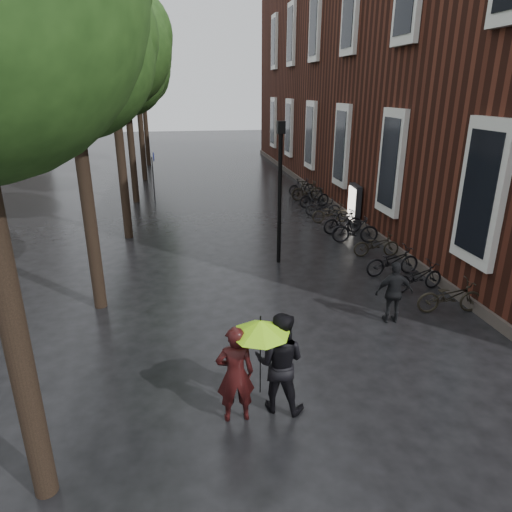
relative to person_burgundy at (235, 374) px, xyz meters
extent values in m
plane|color=black|center=(1.13, -2.07, -0.90)|extent=(120.00, 120.00, 0.00)
cube|color=#38160F|center=(11.63, 17.43, 5.10)|extent=(10.00, 33.00, 12.00)
cube|color=silver|center=(6.58, 3.43, 2.10)|extent=(0.25, 1.60, 3.60)
cube|color=black|center=(6.48, 3.43, 2.10)|extent=(0.10, 1.20, 3.00)
cube|color=silver|center=(6.58, 8.43, 2.10)|extent=(0.25, 1.60, 3.60)
cube|color=black|center=(6.48, 8.43, 2.10)|extent=(0.10, 1.20, 3.00)
cube|color=silver|center=(6.58, 13.43, 2.10)|extent=(0.25, 1.60, 3.60)
cube|color=black|center=(6.48, 13.43, 2.10)|extent=(0.10, 1.20, 3.00)
cube|color=silver|center=(6.58, 13.43, 7.60)|extent=(0.25, 1.60, 3.60)
cube|color=black|center=(6.48, 13.43, 7.60)|extent=(0.10, 1.20, 3.00)
cube|color=silver|center=(6.58, 18.43, 2.10)|extent=(0.25, 1.60, 3.60)
cube|color=black|center=(6.48, 18.43, 2.10)|extent=(0.10, 1.20, 3.00)
cube|color=silver|center=(6.58, 18.43, 7.60)|extent=(0.25, 1.60, 3.60)
cube|color=black|center=(6.48, 18.43, 7.60)|extent=(0.10, 1.20, 3.00)
cube|color=silver|center=(6.58, 23.43, 2.10)|extent=(0.25, 1.60, 3.60)
cube|color=black|center=(6.48, 23.43, 2.10)|extent=(0.10, 1.20, 3.00)
cube|color=silver|center=(6.58, 23.43, 7.60)|extent=(0.25, 1.60, 3.60)
cube|color=black|center=(6.48, 23.43, 7.60)|extent=(0.10, 1.20, 3.00)
cube|color=silver|center=(6.58, 28.43, 2.10)|extent=(0.25, 1.60, 3.60)
cube|color=black|center=(6.48, 28.43, 2.10)|extent=(0.10, 1.20, 3.00)
cube|color=silver|center=(6.58, 28.43, 7.60)|extent=(0.25, 1.60, 3.60)
cube|color=black|center=(6.48, 28.43, 7.60)|extent=(0.10, 1.20, 3.00)
cube|color=#3F3833|center=(6.73, 17.43, -0.75)|extent=(0.40, 33.00, 0.30)
cylinder|color=black|center=(-2.87, -1.07, 1.44)|extent=(0.32, 0.32, 4.68)
cylinder|color=black|center=(-2.97, 4.93, 1.36)|extent=(0.32, 0.32, 4.51)
cylinder|color=black|center=(-2.77, 10.93, 1.58)|extent=(0.32, 0.32, 4.95)
cylinder|color=black|center=(-2.92, 16.93, 1.30)|extent=(0.32, 0.32, 4.40)
cylinder|color=black|center=(-2.82, 22.93, 1.49)|extent=(0.32, 0.32, 4.79)
cylinder|color=black|center=(-2.87, 28.93, 1.38)|extent=(0.32, 0.32, 4.57)
imported|color=black|center=(0.00, 0.00, 0.00)|extent=(0.66, 0.43, 1.80)
imported|color=black|center=(0.80, 0.16, 0.04)|extent=(1.13, 1.03, 1.88)
cylinder|color=black|center=(0.43, -0.02, 0.23)|extent=(0.02, 0.02, 1.27)
cone|color=#9AF219|center=(0.43, -0.02, 0.86)|extent=(0.99, 0.99, 0.25)
cylinder|color=black|center=(0.43, -0.02, 1.03)|extent=(0.02, 0.02, 0.08)
imported|color=black|center=(4.24, 2.85, -0.12)|extent=(0.95, 0.47, 1.56)
imported|color=black|center=(5.90, 3.08, -0.46)|extent=(1.74, 0.75, 0.89)
imported|color=black|center=(5.76, 4.45, -0.48)|extent=(1.67, 0.81, 0.84)
imported|color=black|center=(5.56, 5.66, -0.44)|extent=(1.79, 0.75, 0.92)
imported|color=black|center=(5.78, 7.32, -0.49)|extent=(1.61, 0.69, 0.82)
imported|color=black|center=(5.59, 8.83, -0.39)|extent=(1.77, 0.80, 1.03)
imported|color=black|center=(5.54, 10.00, -0.41)|extent=(1.67, 0.59, 0.99)
imported|color=black|center=(5.58, 11.62, -0.47)|extent=(1.63, 0.61, 0.85)
imported|color=black|center=(5.58, 12.71, -0.49)|extent=(1.64, 0.84, 0.82)
imported|color=black|center=(5.66, 14.32, -0.41)|extent=(1.67, 0.79, 0.97)
imported|color=black|center=(5.73, 15.80, -0.39)|extent=(1.72, 0.56, 1.02)
imported|color=black|center=(5.75, 17.03, -0.45)|extent=(1.56, 0.73, 0.91)
cube|color=black|center=(6.47, 11.23, -0.06)|extent=(0.23, 1.11, 1.68)
cube|color=silver|center=(6.34, 11.23, -0.01)|extent=(0.04, 0.93, 1.37)
cylinder|color=black|center=(2.37, 7.34, 1.21)|extent=(0.13, 0.13, 4.22)
cube|color=black|center=(2.37, 7.34, 3.42)|extent=(0.23, 0.23, 0.37)
sphere|color=#FFE5B2|center=(2.37, 7.34, 3.42)|extent=(0.19, 0.19, 0.19)
cylinder|color=#262628|center=(-1.99, 16.84, 0.22)|extent=(0.05, 0.05, 2.24)
cylinder|color=#0E199B|center=(-1.90, 16.84, 1.34)|extent=(0.03, 0.45, 0.45)
camera|label=1|loc=(-0.75, -6.47, 4.52)|focal=32.00mm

